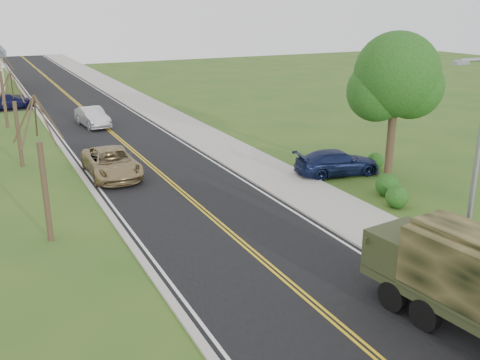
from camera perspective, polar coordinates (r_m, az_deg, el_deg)
ground at (r=17.50m, az=9.65°, el=-14.36°), size 160.00×160.00×0.00m
road at (r=53.34m, az=-16.45°, el=7.39°), size 8.00×120.00×0.01m
curb_right at (r=54.18m, az=-12.11°, el=7.95°), size 0.30×120.00×0.12m
sidewalk_right at (r=54.64m, az=-10.33°, el=8.13°), size 3.20×120.00×0.10m
curb_left at (r=52.79m, az=-20.90°, el=6.88°), size 0.30×120.00×0.10m
street_light at (r=18.54m, az=23.70°, el=1.27°), size 1.65×0.22×8.00m
leafy_tree at (r=29.80m, az=16.30°, el=10.08°), size 4.83×4.50×8.10m
bare_tree_a at (r=22.84m, az=-20.19°, el=-0.05°), size 1.93×2.26×6.08m
bare_tree_b at (r=34.49m, az=-22.66°, el=5.32°), size 1.83×2.14×5.73m
bare_tree_c at (r=46.25m, az=-23.96°, el=8.51°), size 2.04×2.39×6.42m
military_truck at (r=17.16m, az=23.58°, el=-9.44°), size 2.91×6.59×3.19m
suv_champagne at (r=31.28m, az=-13.55°, el=1.82°), size 2.68×5.69×1.57m
sedan_silver at (r=44.69m, az=-15.46°, el=6.49°), size 2.11×4.77×1.52m
pickup_navy at (r=31.17m, az=10.33°, el=1.85°), size 5.22×2.81×1.44m
lot_car_navy at (r=55.00m, az=-23.58°, el=7.70°), size 5.32×2.93×1.46m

